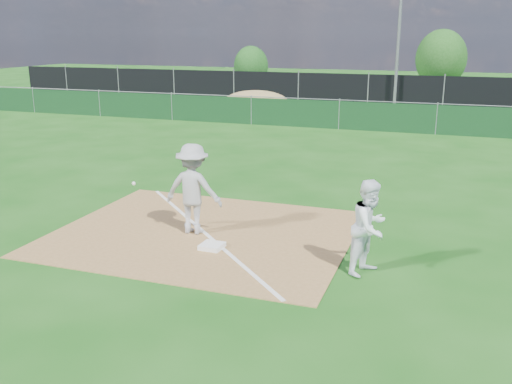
% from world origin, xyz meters
% --- Properties ---
extents(ground, '(90.00, 90.00, 0.00)m').
position_xyz_m(ground, '(0.00, 10.00, 0.00)').
color(ground, '#144D10').
rests_on(ground, ground).
extents(infield_dirt, '(6.00, 5.00, 0.02)m').
position_xyz_m(infield_dirt, '(0.00, 1.00, 0.01)').
color(infield_dirt, olive).
rests_on(infield_dirt, ground).
extents(foul_line, '(5.01, 5.01, 0.01)m').
position_xyz_m(foul_line, '(0.00, 1.00, 0.03)').
color(foul_line, white).
rests_on(foul_line, infield_dirt).
extents(green_fence, '(44.00, 0.05, 1.20)m').
position_xyz_m(green_fence, '(0.00, 15.00, 0.60)').
color(green_fence, black).
rests_on(green_fence, ground).
extents(dirt_mound, '(3.38, 2.60, 1.17)m').
position_xyz_m(dirt_mound, '(-5.00, 18.50, 0.58)').
color(dirt_mound, olive).
rests_on(dirt_mound, ground).
extents(black_fence, '(46.00, 0.04, 1.80)m').
position_xyz_m(black_fence, '(0.00, 23.00, 0.90)').
color(black_fence, black).
rests_on(black_fence, ground).
extents(parking_lot, '(46.00, 9.00, 0.01)m').
position_xyz_m(parking_lot, '(0.00, 28.00, 0.01)').
color(parking_lot, black).
rests_on(parking_lot, ground).
extents(light_pole, '(0.16, 0.16, 8.00)m').
position_xyz_m(light_pole, '(1.50, 22.70, 4.00)').
color(light_pole, slate).
rests_on(light_pole, ground).
extents(first_base, '(0.43, 0.43, 0.09)m').
position_xyz_m(first_base, '(0.52, 0.23, 0.06)').
color(first_base, white).
rests_on(first_base, infield_dirt).
extents(play_at_first, '(1.85, 0.74, 1.87)m').
position_xyz_m(play_at_first, '(-0.20, 0.95, 0.95)').
color(play_at_first, '#B4B4B6').
rests_on(play_at_first, infield_dirt).
extents(runner, '(0.90, 0.99, 1.67)m').
position_xyz_m(runner, '(3.52, 0.12, 0.83)').
color(runner, white).
rests_on(runner, ground).
extents(car_left, '(4.42, 2.29, 1.44)m').
position_xyz_m(car_left, '(-5.14, 26.86, 0.73)').
color(car_left, '#A4A7AC').
rests_on(car_left, parking_lot).
extents(car_mid, '(4.44, 3.08, 1.39)m').
position_xyz_m(car_mid, '(-1.75, 26.88, 0.70)').
color(car_mid, black).
rests_on(car_mid, parking_lot).
extents(car_right, '(4.31, 2.26, 1.19)m').
position_xyz_m(car_right, '(4.16, 28.12, 0.61)').
color(car_right, black).
rests_on(car_right, parking_lot).
extents(tree_left, '(2.57, 2.57, 3.05)m').
position_xyz_m(tree_left, '(-10.17, 32.02, 1.57)').
color(tree_left, '#382316').
rests_on(tree_left, ground).
extents(tree_mid, '(3.59, 3.59, 4.26)m').
position_xyz_m(tree_mid, '(3.35, 34.97, 2.19)').
color(tree_mid, '#382316').
rests_on(tree_mid, ground).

